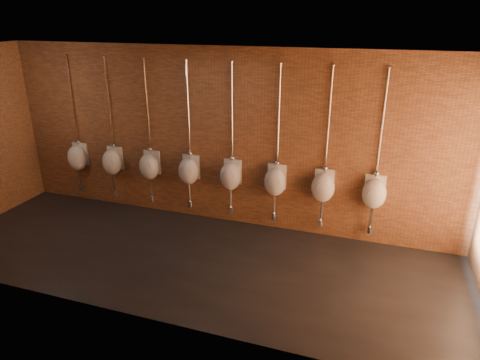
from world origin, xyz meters
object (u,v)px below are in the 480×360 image
object	(u,v)px
urinal_3	(189,171)
urinal_4	(231,176)
urinal_1	(112,161)
urinal_2	(149,166)
urinal_0	(77,157)
urinal_6	(323,187)
urinal_7	(374,193)
urinal_5	(275,181)

from	to	relation	value
urinal_3	urinal_4	size ratio (longest dim) A/B	1.00
urinal_1	urinal_2	distance (m)	0.83
urinal_4	urinal_1	bearing A→B (deg)	180.00
urinal_0	urinal_3	bearing A→B (deg)	0.00
urinal_4	urinal_6	xyz separation A→B (m)	(1.65, 0.00, 0.00)
urinal_1	urinal_4	bearing A→B (deg)	0.00
urinal_2	urinal_7	bearing A→B (deg)	0.00
urinal_4	urinal_2	bearing A→B (deg)	180.00
urinal_0	urinal_1	size ratio (longest dim) A/B	1.00
urinal_3	urinal_7	xyz separation A→B (m)	(3.31, 0.00, 0.00)
urinal_2	urinal_7	distance (m)	4.14
urinal_1	urinal_3	distance (m)	1.65
urinal_4	urinal_5	size ratio (longest dim) A/B	1.00
urinal_4	urinal_5	world-z (taller)	same
urinal_1	urinal_6	distance (m)	4.14
urinal_2	urinal_6	size ratio (longest dim) A/B	1.00
urinal_7	urinal_0	bearing A→B (deg)	180.00
urinal_4	urinal_7	xyz separation A→B (m)	(2.48, 0.00, 0.00)
urinal_2	urinal_7	size ratio (longest dim) A/B	1.00
urinal_2	urinal_6	world-z (taller)	same
urinal_4	urinal_7	world-z (taller)	same
urinal_0	urinal_4	xyz separation A→B (m)	(3.31, 0.00, 0.00)
urinal_5	urinal_7	size ratio (longest dim) A/B	1.00
urinal_0	urinal_6	size ratio (longest dim) A/B	1.00
urinal_2	urinal_3	distance (m)	0.83
urinal_5	urinal_7	world-z (taller)	same
urinal_1	urinal_2	xyz separation A→B (m)	(0.83, 0.00, 0.00)
urinal_3	urinal_6	distance (m)	2.48
urinal_4	urinal_6	world-z (taller)	same
urinal_1	urinal_4	size ratio (longest dim) A/B	1.00
urinal_0	urinal_5	xyz separation A→B (m)	(4.14, 0.00, 0.00)
urinal_2	urinal_4	distance (m)	1.65
urinal_1	urinal_2	world-z (taller)	same
urinal_3	urinal_6	bearing A→B (deg)	0.00
urinal_1	urinal_5	distance (m)	3.31
urinal_4	urinal_0	bearing A→B (deg)	180.00
urinal_1	urinal_7	world-z (taller)	same
urinal_2	urinal_6	bearing A→B (deg)	0.00
urinal_2	urinal_3	bearing A→B (deg)	0.00
urinal_1	urinal_4	distance (m)	2.48
urinal_1	urinal_5	bearing A→B (deg)	0.00
urinal_5	urinal_6	distance (m)	0.83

